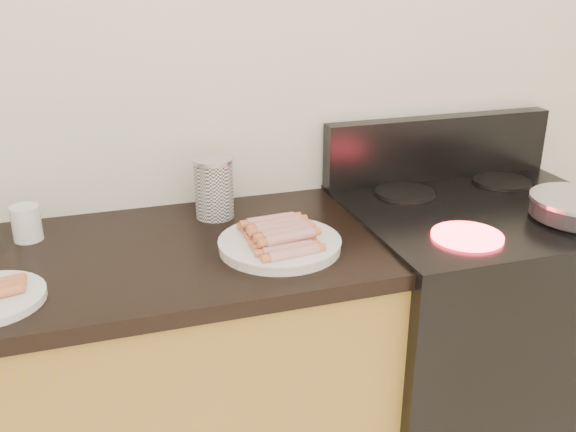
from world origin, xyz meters
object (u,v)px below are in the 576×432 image
object	(u,v)px
canister	(214,188)
mug	(27,223)
stove	(469,344)
main_plate	(280,245)

from	to	relation	value
canister	mug	world-z (taller)	canister
stove	canister	size ratio (longest dim) A/B	5.43
main_plate	mug	xyz separation A→B (m)	(-0.60, 0.25, 0.04)
main_plate	mug	bearing A→B (deg)	157.09
mug	canister	bearing A→B (deg)	1.19
stove	canister	world-z (taller)	canister
main_plate	stove	bearing A→B (deg)	6.12
stove	mug	distance (m)	1.34
canister	mug	bearing A→B (deg)	-178.81
main_plate	mug	distance (m)	0.65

